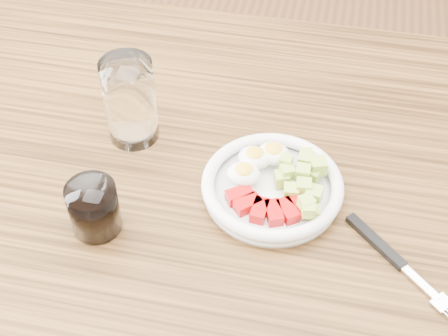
{
  "coord_description": "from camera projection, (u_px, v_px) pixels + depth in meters",
  "views": [
    {
      "loc": [
        0.12,
        -0.59,
        1.45
      ],
      "look_at": [
        -0.01,
        0.01,
        0.8
      ],
      "focal_mm": 50.0,
      "sensor_mm": 36.0,
      "label": 1
    }
  ],
  "objects": [
    {
      "name": "coffee_glass",
      "position": [
        94.0,
        208.0,
        0.83
      ],
      "size": [
        0.07,
        0.07,
        0.08
      ],
      "color": "white",
      "rests_on": "dining_table"
    },
    {
      "name": "water_glass",
      "position": [
        130.0,
        101.0,
        0.93
      ],
      "size": [
        0.08,
        0.08,
        0.14
      ],
      "primitive_type": "cylinder",
      "color": "white",
      "rests_on": "dining_table"
    },
    {
      "name": "bowl",
      "position": [
        273.0,
        184.0,
        0.89
      ],
      "size": [
        0.2,
        0.2,
        0.05
      ],
      "color": "white",
      "rests_on": "dining_table"
    },
    {
      "name": "fork",
      "position": [
        391.0,
        256.0,
        0.82
      ],
      "size": [
        0.17,
        0.16,
        0.01
      ],
      "color": "black",
      "rests_on": "dining_table"
    },
    {
      "name": "dining_table",
      "position": [
        229.0,
        230.0,
        0.98
      ],
      "size": [
        1.5,
        0.9,
        0.77
      ],
      "color": "brown",
      "rests_on": "ground"
    }
  ]
}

